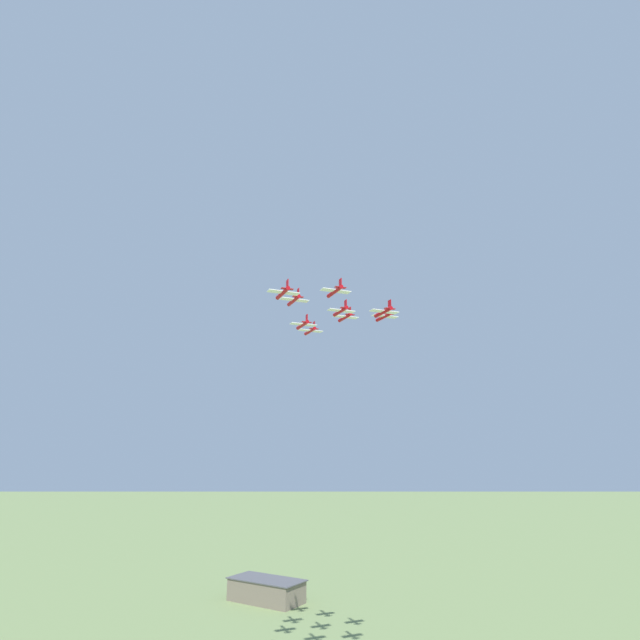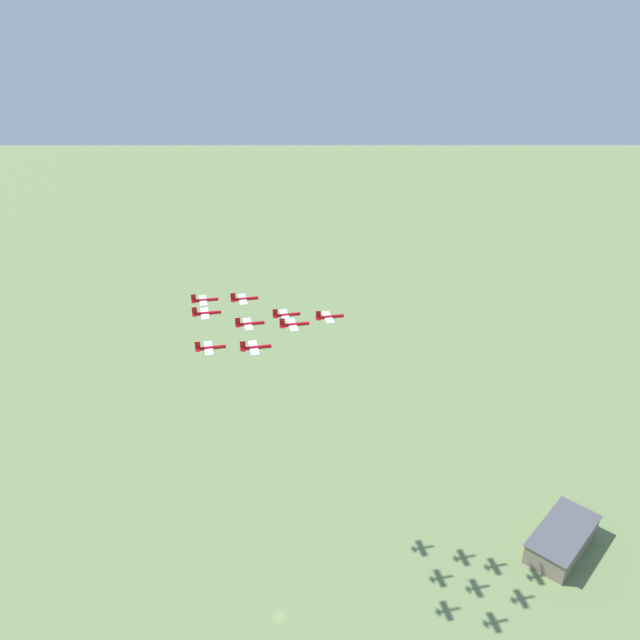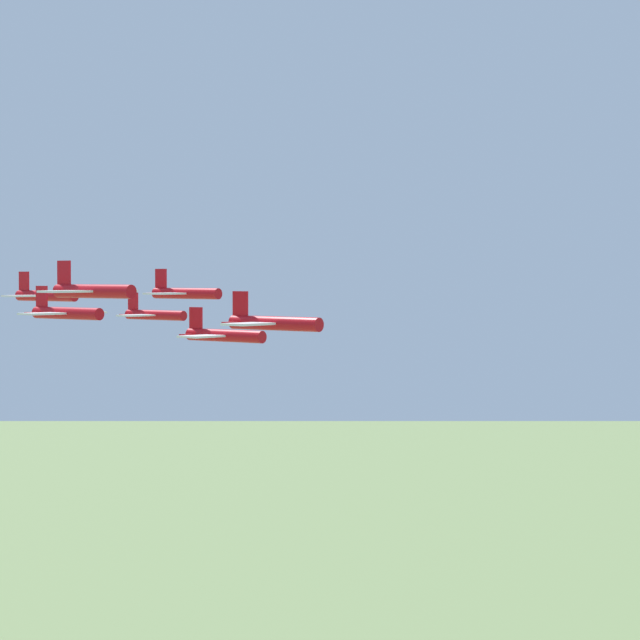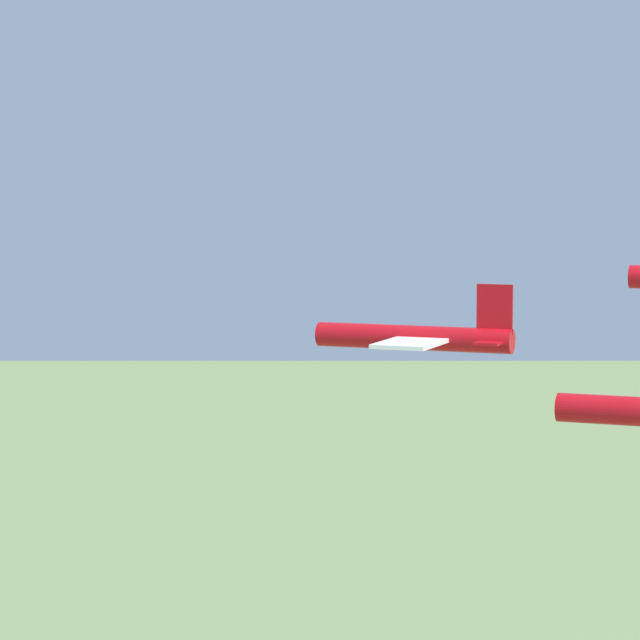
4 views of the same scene
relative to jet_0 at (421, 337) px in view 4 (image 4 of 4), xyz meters
name	(u,v)px [view 4 (image 4 of 4)]	position (x,y,z in m)	size (l,w,h in m)	color
jet_0	(421,337)	(0.00, 0.00, 0.00)	(8.71, 8.56, 3.15)	#B20C14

